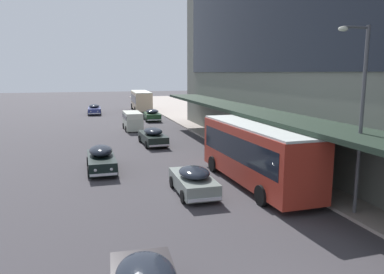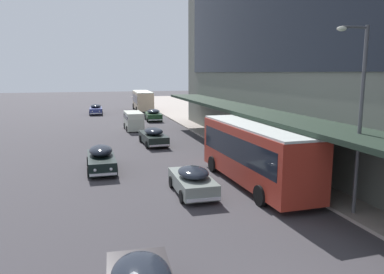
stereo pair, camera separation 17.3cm
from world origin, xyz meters
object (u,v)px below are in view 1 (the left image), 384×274
object	(u,v)px
transit_bus_kerbside_front	(141,100)
sedan_second_near	(101,159)
sedan_trailing_mid	(152,115)
sedan_far_back	(193,180)
transit_bus_kerbside_rear	(256,151)
street_lamp	(359,109)
sedan_lead_mid	(153,136)
vw_van	(132,120)
sedan_lead_near	(94,109)

from	to	relation	value
transit_bus_kerbside_front	sedan_second_near	size ratio (longest dim) A/B	2.01
sedan_trailing_mid	sedan_second_near	distance (m)	25.22
sedan_far_back	transit_bus_kerbside_rear	bearing A→B (deg)	8.38
transit_bus_kerbside_front	transit_bus_kerbside_rear	distance (m)	42.85
sedan_trailing_mid	street_lamp	size ratio (longest dim) A/B	0.58
sedan_trailing_mid	sedan_second_near	size ratio (longest dim) A/B	0.94
sedan_far_back	sedan_second_near	bearing A→B (deg)	125.56
transit_bus_kerbside_front	street_lamp	world-z (taller)	street_lamp
transit_bus_kerbside_rear	sedan_second_near	bearing A→B (deg)	145.41
sedan_far_back	sedan_lead_mid	size ratio (longest dim) A/B	0.86
sedan_trailing_mid	transit_bus_kerbside_front	bearing A→B (deg)	88.03
transit_bus_kerbside_front	sedan_lead_mid	size ratio (longest dim) A/B	1.97
sedan_second_near	vw_van	size ratio (longest dim) A/B	1.08
sedan_lead_mid	vw_van	world-z (taller)	vw_van
street_lamp	sedan_trailing_mid	bearing A→B (deg)	94.61
transit_bus_kerbside_front	sedan_far_back	size ratio (longest dim) A/B	2.29
transit_bus_kerbside_rear	sedan_trailing_mid	size ratio (longest dim) A/B	2.17
sedan_far_back	sedan_second_near	distance (m)	7.58
sedan_lead_mid	street_lamp	size ratio (longest dim) A/B	0.63
sedan_lead_near	sedan_trailing_mid	world-z (taller)	sedan_trailing_mid
transit_bus_kerbside_rear	sedan_second_near	world-z (taller)	transit_bus_kerbside_rear
transit_bus_kerbside_rear	vw_van	world-z (taller)	transit_bus_kerbside_rear
sedan_trailing_mid	transit_bus_kerbside_rear	bearing A→B (deg)	-88.65
sedan_far_back	sedan_trailing_mid	world-z (taller)	sedan_trailing_mid
transit_bus_kerbside_rear	sedan_lead_near	bearing A→B (deg)	101.08
sedan_second_near	transit_bus_kerbside_front	bearing A→B (deg)	78.03
sedan_second_near	sedan_lead_mid	bearing A→B (deg)	58.64
vw_van	street_lamp	bearing A→B (deg)	-77.42
transit_bus_kerbside_rear	sedan_trailing_mid	xyz separation A→B (m)	(-0.70, 29.71, -1.19)
sedan_trailing_mid	sedan_far_back	bearing A→B (deg)	-95.73
transit_bus_kerbside_front	sedan_far_back	distance (m)	43.55
sedan_far_back	sedan_lead_near	xyz separation A→B (m)	(-4.06, 40.38, 0.02)
sedan_lead_mid	sedan_trailing_mid	distance (m)	16.63
sedan_second_near	street_lamp	xyz separation A→B (m)	(10.27, -10.99, 3.94)
sedan_far_back	street_lamp	xyz separation A→B (m)	(5.86, -4.83, 4.00)
sedan_lead_near	transit_bus_kerbside_rear	bearing A→B (deg)	-78.92
sedan_second_near	vw_van	bearing A→B (deg)	76.62
sedan_lead_mid	street_lamp	world-z (taller)	street_lamp
transit_bus_kerbside_front	street_lamp	distance (m)	48.37
sedan_lead_mid	sedan_trailing_mid	world-z (taller)	sedan_trailing_mid
sedan_lead_mid	sedan_lead_near	size ratio (longest dim) A/B	1.02
sedan_lead_mid	sedan_lead_near	distance (m)	26.87
transit_bus_kerbside_rear	sedan_second_near	size ratio (longest dim) A/B	2.04
sedan_far_back	sedan_lead_mid	distance (m)	13.86
transit_bus_kerbside_front	sedan_lead_near	world-z (taller)	transit_bus_kerbside_front
transit_bus_kerbside_rear	vw_van	size ratio (longest dim) A/B	2.20
transit_bus_kerbside_front	sedan_trailing_mid	size ratio (longest dim) A/B	2.15
sedan_lead_near	sedan_second_near	world-z (taller)	sedan_second_near
transit_bus_kerbside_front	sedan_lead_mid	xyz separation A→B (m)	(-3.21, -29.54, -1.09)
transit_bus_kerbside_rear	sedan_trailing_mid	bearing A→B (deg)	91.35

